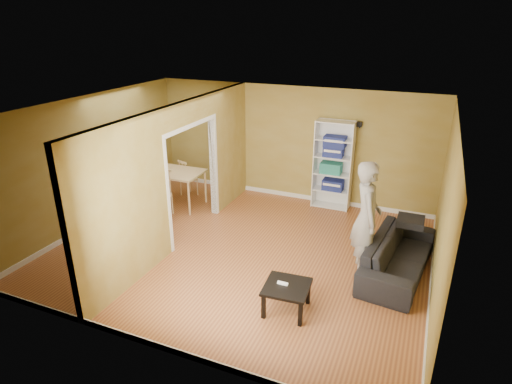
# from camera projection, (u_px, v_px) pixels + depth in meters

# --- Properties ---
(room_shell) EXTENTS (6.50, 6.50, 6.50)m
(room_shell) POSITION_uv_depth(u_px,v_px,m) (241.00, 184.00, 7.38)
(room_shell) COLOR #A86738
(room_shell) RESTS_ON ground
(partition) EXTENTS (0.22, 5.50, 2.60)m
(partition) POSITION_uv_depth(u_px,v_px,m) (181.00, 175.00, 7.81)
(partition) COLOR olive
(partition) RESTS_ON ground
(wall_speaker) EXTENTS (0.10, 0.10, 0.10)m
(wall_speaker) POSITION_uv_depth(u_px,v_px,m) (360.00, 124.00, 8.91)
(wall_speaker) COLOR black
(wall_speaker) RESTS_ON room_shell
(sofa) EXTENTS (2.27, 1.18, 0.83)m
(sofa) POSITION_uv_depth(u_px,v_px,m) (399.00, 250.00, 7.02)
(sofa) COLOR black
(sofa) RESTS_ON ground
(person) EXTENTS (0.97, 0.85, 2.25)m
(person) POSITION_uv_depth(u_px,v_px,m) (367.00, 208.00, 6.84)
(person) COLOR slate
(person) RESTS_ON ground
(bookshelf) EXTENTS (0.83, 0.36, 1.96)m
(bookshelf) POSITION_uv_depth(u_px,v_px,m) (334.00, 165.00, 9.35)
(bookshelf) COLOR white
(bookshelf) RESTS_ON ground
(paper_box_navy_a) EXTENTS (0.45, 0.29, 0.23)m
(paper_box_navy_a) POSITION_uv_depth(u_px,v_px,m) (333.00, 185.00, 9.47)
(paper_box_navy_a) COLOR navy
(paper_box_navy_a) RESTS_ON bookshelf
(paper_box_teal) EXTENTS (0.45, 0.29, 0.23)m
(paper_box_teal) POSITION_uv_depth(u_px,v_px,m) (331.00, 168.00, 9.35)
(paper_box_teal) COLOR teal
(paper_box_teal) RESTS_ON bookshelf
(paper_box_navy_b) EXTENTS (0.42, 0.27, 0.22)m
(paper_box_navy_b) POSITION_uv_depth(u_px,v_px,m) (334.00, 151.00, 9.20)
(paper_box_navy_b) COLOR navy
(paper_box_navy_b) RESTS_ON bookshelf
(paper_box_navy_c) EXTENTS (0.46, 0.30, 0.23)m
(paper_box_navy_c) POSITION_uv_depth(u_px,v_px,m) (335.00, 141.00, 9.10)
(paper_box_navy_c) COLOR navy
(paper_box_navy_c) RESTS_ON bookshelf
(coffee_table) EXTENTS (0.63, 0.63, 0.42)m
(coffee_table) POSITION_uv_depth(u_px,v_px,m) (287.00, 289.00, 6.10)
(coffee_table) COLOR black
(coffee_table) RESTS_ON ground
(game_controller) EXTENTS (0.16, 0.04, 0.03)m
(game_controller) POSITION_uv_depth(u_px,v_px,m) (283.00, 283.00, 6.10)
(game_controller) COLOR white
(game_controller) RESTS_ON coffee_table
(dining_table) EXTENTS (1.28, 0.86, 0.80)m
(dining_table) POSITION_uv_depth(u_px,v_px,m) (173.00, 175.00, 9.51)
(dining_table) COLOR tan
(dining_table) RESTS_ON ground
(chair_left) EXTENTS (0.54, 0.54, 0.94)m
(chair_left) POSITION_uv_depth(u_px,v_px,m) (149.00, 181.00, 9.86)
(chair_left) COLOR tan
(chair_left) RESTS_ON ground
(chair_near) EXTENTS (0.48, 0.48, 1.02)m
(chair_near) POSITION_uv_depth(u_px,v_px,m) (161.00, 194.00, 9.05)
(chair_near) COLOR tan
(chair_near) RESTS_ON ground
(chair_far) EXTENTS (0.53, 0.53, 0.89)m
(chair_far) POSITION_uv_depth(u_px,v_px,m) (189.00, 178.00, 10.13)
(chair_far) COLOR tan
(chair_far) RESTS_ON ground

